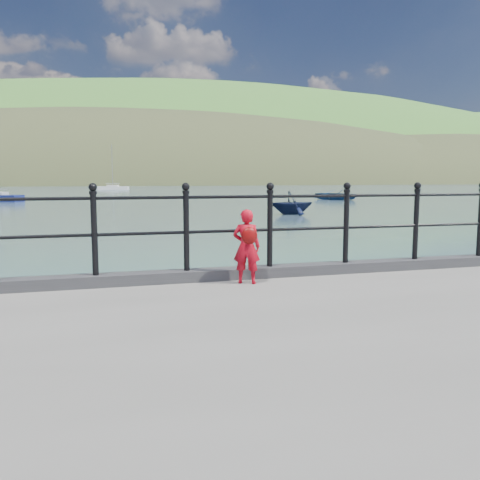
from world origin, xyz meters
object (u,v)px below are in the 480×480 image
object	(u,v)px
child	(247,246)
launch_blue	(337,195)
railing	(229,220)
launch_navy	(292,203)
sailboat_deep	(113,188)

from	to	relation	value
child	launch_blue	xyz separation A→B (m)	(24.15, 45.04, -0.96)
railing	child	size ratio (longest dim) A/B	18.15
launch_navy	railing	bearing A→B (deg)	155.20
launch_blue	launch_navy	world-z (taller)	launch_navy
launch_blue	railing	bearing A→B (deg)	-144.11
launch_navy	launch_blue	bearing A→B (deg)	-35.04
child	launch_navy	world-z (taller)	child
sailboat_deep	launch_navy	bearing A→B (deg)	-66.43
launch_navy	sailboat_deep	size ratio (longest dim) A/B	0.31
launch_blue	launch_navy	distance (m)	24.15
launch_navy	sailboat_deep	xyz separation A→B (m)	(-8.79, 76.85, -0.43)
child	launch_navy	size ratio (longest dim) A/B	0.34
launch_blue	sailboat_deep	distance (m)	61.02
railing	child	world-z (taller)	railing
launch_navy	sailboat_deep	distance (m)	77.35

